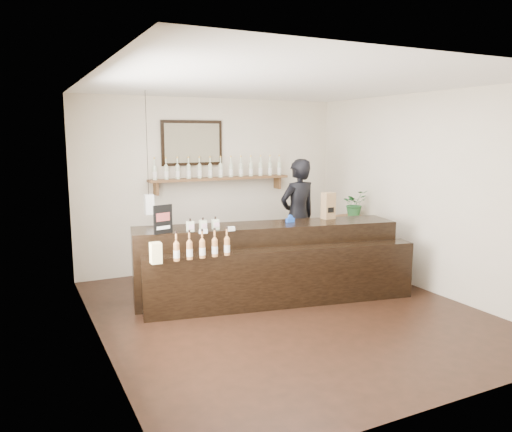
{
  "coord_description": "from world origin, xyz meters",
  "views": [
    {
      "loc": [
        -3.02,
        -5.23,
        2.2
      ],
      "look_at": [
        -0.08,
        0.7,
        1.13
      ],
      "focal_mm": 35.0,
      "sensor_mm": 36.0,
      "label": 1
    }
  ],
  "objects": [
    {
      "name": "counter",
      "position": [
        0.08,
        0.57,
        0.47
      ],
      "size": [
        3.65,
        1.62,
        1.17
      ],
      "color": "black",
      "rests_on": "ground"
    },
    {
      "name": "tape_dispenser",
      "position": [
        0.45,
        0.69,
        1.05
      ],
      "size": [
        0.13,
        0.06,
        0.1
      ],
      "color": "blue",
      "rests_on": "counter"
    },
    {
      "name": "paper_bag",
      "position": [
        1.09,
        0.7,
        1.2
      ],
      "size": [
        0.18,
        0.14,
        0.38
      ],
      "color": "olive",
      "rests_on": "counter"
    },
    {
      "name": "room_shell",
      "position": [
        0.0,
        0.0,
        1.7
      ],
      "size": [
        5.0,
        5.0,
        5.0
      ],
      "color": "beige",
      "rests_on": "ground"
    },
    {
      "name": "ground",
      "position": [
        0.0,
        0.0,
        0.0
      ],
      "size": [
        5.0,
        5.0,
        0.0
      ],
      "primitive_type": "plane",
      "color": "black",
      "rests_on": "ground"
    },
    {
      "name": "side_cabinet",
      "position": [
        2.0,
        1.27,
        0.44
      ],
      "size": [
        0.53,
        0.67,
        0.89
      ],
      "color": "brown",
      "rests_on": "ground"
    },
    {
      "name": "potted_plant",
      "position": [
        2.0,
        1.27,
        1.1
      ],
      "size": [
        0.41,
        0.36,
        0.43
      ],
      "primitive_type": "imported",
      "rotation": [
        0.0,
        0.0,
        0.07
      ],
      "color": "#26612D",
      "rests_on": "side_cabinet"
    },
    {
      "name": "promo_sign",
      "position": [
        -1.37,
        0.68,
        1.18
      ],
      "size": [
        0.25,
        0.08,
        0.36
      ],
      "color": "black",
      "rests_on": "counter"
    },
    {
      "name": "back_wall_decor",
      "position": [
        -0.14,
        2.37,
        1.75
      ],
      "size": [
        2.66,
        0.96,
        1.69
      ],
      "color": "brown",
      "rests_on": "ground"
    },
    {
      "name": "shopkeeper",
      "position": [
        1.09,
        1.55,
        1.04
      ],
      "size": [
        0.82,
        0.6,
        2.08
      ],
      "primitive_type": "imported",
      "rotation": [
        0.0,
        0.0,
        3.29
      ],
      "color": "black",
      "rests_on": "ground"
    }
  ]
}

